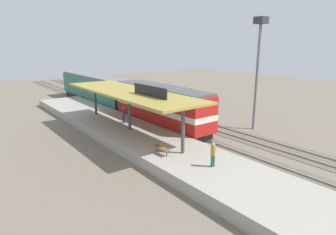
# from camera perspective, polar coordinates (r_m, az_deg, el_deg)

# --- Properties ---
(ground_plane) EXTENTS (120.00, 120.00, 0.00)m
(ground_plane) POSITION_cam_1_polar(r_m,az_deg,el_deg) (32.26, 2.68, -1.89)
(ground_plane) COLOR #706656
(track_near) EXTENTS (3.20, 110.00, 0.16)m
(track_near) POSITION_cam_1_polar(r_m,az_deg,el_deg) (31.05, -0.15, -2.46)
(track_near) COLOR #5F5649
(track_near) RESTS_ON ground
(track_far) EXTENTS (3.20, 110.00, 0.16)m
(track_far) POSITION_cam_1_polar(r_m,az_deg,el_deg) (33.92, 6.05, -1.10)
(track_far) COLOR #5F5649
(track_far) RESTS_ON ground
(platform) EXTENTS (6.00, 44.00, 0.90)m
(platform) POSITION_cam_1_polar(r_m,az_deg,el_deg) (28.50, -7.55, -3.23)
(platform) COLOR #9E998E
(platform) RESTS_ON ground
(station_canopy) EXTENTS (5.20, 18.00, 4.70)m
(station_canopy) POSITION_cam_1_polar(r_m,az_deg,el_deg) (27.49, -7.72, 4.88)
(station_canopy) COLOR #47474C
(station_canopy) RESTS_ON platform
(platform_bench) EXTENTS (0.44, 1.70, 0.50)m
(platform_bench) POSITION_cam_1_polar(r_m,az_deg,el_deg) (21.77, -1.31, -6.14)
(platform_bench) COLOR #333338
(platform_bench) RESTS_ON platform
(locomotive) EXTENTS (2.93, 14.43, 4.44)m
(locomotive) POSITION_cam_1_polar(r_m,az_deg,el_deg) (31.45, -1.54, 2.22)
(locomotive) COLOR #28282D
(locomotive) RESTS_ON track_near
(passenger_carriage_single) EXTENTS (2.90, 20.00, 4.24)m
(passenger_carriage_single) POSITION_cam_1_polar(r_m,az_deg,el_deg) (47.04, -14.56, 5.62)
(passenger_carriage_single) COLOR #28282D
(passenger_carriage_single) RESTS_ON track_near
(freight_car) EXTENTS (2.80, 12.00, 3.54)m
(freight_car) POSITION_cam_1_polar(r_m,az_deg,el_deg) (40.02, -2.36, 4.14)
(freight_car) COLOR #28282D
(freight_car) RESTS_ON track_far
(light_mast) EXTENTS (1.10, 1.10, 11.70)m
(light_mast) POSITION_cam_1_polar(r_m,az_deg,el_deg) (31.68, 17.61, 12.59)
(light_mast) COLOR slate
(light_mast) RESTS_ON ground
(person_waiting) EXTENTS (0.34, 0.34, 1.71)m
(person_waiting) POSITION_cam_1_polar(r_m,az_deg,el_deg) (30.64, -8.77, 0.68)
(person_waiting) COLOR navy
(person_waiting) RESTS_ON platform
(person_walking) EXTENTS (0.34, 0.34, 1.71)m
(person_walking) POSITION_cam_1_polar(r_m,az_deg,el_deg) (19.60, 8.94, -7.07)
(person_walking) COLOR #23603D
(person_walking) RESTS_ON platform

